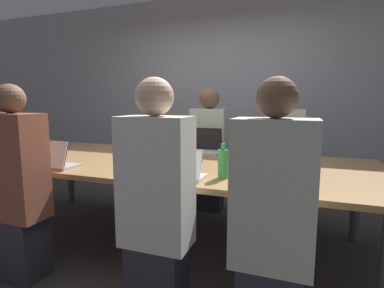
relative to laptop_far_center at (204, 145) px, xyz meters
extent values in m
plane|color=#383333|center=(-0.16, -0.57, -0.82)|extent=(24.00, 24.00, 0.00)
cube|color=#9999A3|center=(-0.16, 1.38, 0.58)|extent=(12.00, 0.06, 2.80)
cube|color=#9E7547|center=(-0.16, -0.57, -0.09)|extent=(3.58, 1.43, 0.04)
cylinder|color=#4C4C51|center=(-1.77, -0.03, -0.47)|extent=(0.08, 0.08, 0.70)
cylinder|color=#4C4C51|center=(1.45, -0.03, -0.47)|extent=(0.08, 0.08, 0.70)
cube|color=silver|center=(0.00, -0.06, -0.06)|extent=(0.35, 0.24, 0.02)
cube|color=silver|center=(0.00, 0.06, 0.06)|extent=(0.36, 0.04, 0.24)
cube|color=black|center=(0.00, 0.05, 0.06)|extent=(0.35, 0.04, 0.23)
cube|color=#2D2D38|center=(-0.05, 0.33, -0.59)|extent=(0.32, 0.24, 0.45)
cube|color=beige|center=(-0.05, 0.33, 0.00)|extent=(0.40, 0.24, 0.74)
sphere|color=brown|center=(-0.05, 0.33, 0.49)|extent=(0.23, 0.23, 0.23)
cylinder|color=green|center=(-0.30, -0.17, 0.02)|extent=(0.06, 0.06, 0.19)
cylinder|color=green|center=(-0.30, -0.17, 0.13)|extent=(0.03, 0.03, 0.04)
cube|color=silver|center=(0.76, -0.10, -0.06)|extent=(0.32, 0.21, 0.02)
cube|color=silver|center=(0.76, 0.00, 0.05)|extent=(0.33, 0.04, 0.22)
cube|color=silver|center=(0.76, -0.01, 0.05)|extent=(0.32, 0.04, 0.21)
cube|color=#2D2D38|center=(0.79, 0.32, -0.59)|extent=(0.32, 0.24, 0.45)
cube|color=beige|center=(0.79, 0.32, 0.00)|extent=(0.40, 0.24, 0.74)
sphere|color=#9E7051|center=(0.79, 0.32, 0.48)|extent=(0.20, 0.20, 0.20)
cube|color=#B7B7BC|center=(-0.92, -1.11, -0.06)|extent=(0.35, 0.21, 0.02)
cube|color=#B7B7BC|center=(-0.92, -1.19, 0.05)|extent=(0.35, 0.08, 0.20)
cube|color=black|center=(-0.92, -1.18, 0.04)|extent=(0.35, 0.08, 0.20)
cube|color=#2D2D38|center=(-0.92, -1.48, -0.59)|extent=(0.32, 0.24, 0.45)
cube|color=brown|center=(-0.92, -1.48, 0.00)|extent=(0.40, 0.24, 0.74)
sphere|color=brown|center=(-0.92, -1.48, 0.48)|extent=(0.20, 0.20, 0.20)
cylinder|color=#232328|center=(-1.21, -1.15, -0.02)|extent=(0.09, 0.09, 0.10)
cube|color=gray|center=(0.84, -1.06, -0.06)|extent=(0.32, 0.22, 0.02)
cube|color=gray|center=(0.84, -1.15, 0.05)|extent=(0.32, 0.08, 0.21)
cube|color=#0F1933|center=(0.84, -1.14, 0.05)|extent=(0.32, 0.08, 0.21)
cube|color=beige|center=(0.83, -1.52, 0.00)|extent=(0.40, 0.24, 0.74)
sphere|color=brown|center=(0.83, -1.52, 0.47)|extent=(0.20, 0.20, 0.20)
cylinder|color=#232328|center=(0.59, -1.06, -0.03)|extent=(0.09, 0.09, 0.10)
cube|color=silver|center=(0.18, -1.09, -0.06)|extent=(0.32, 0.20, 0.02)
cube|color=silver|center=(0.18, -1.16, 0.04)|extent=(0.33, 0.09, 0.19)
cube|color=#0F1933|center=(0.18, -1.15, 0.04)|extent=(0.32, 0.09, 0.19)
cube|color=#2D2D38|center=(0.19, -1.51, -0.59)|extent=(0.32, 0.24, 0.45)
cube|color=silver|center=(0.19, -1.51, 0.00)|extent=(0.40, 0.24, 0.74)
sphere|color=beige|center=(0.19, -1.51, 0.48)|extent=(0.21, 0.21, 0.21)
cylinder|color=green|center=(0.45, -1.00, 0.03)|extent=(0.07, 0.07, 0.20)
cylinder|color=green|center=(0.45, -1.00, 0.15)|extent=(0.03, 0.03, 0.04)
cube|color=black|center=(-0.26, -0.67, -0.05)|extent=(0.09, 0.16, 0.05)
cube|color=#232328|center=(0.03, -0.58, -0.06)|extent=(0.23, 0.15, 0.02)
camera|label=1|loc=(0.94, -2.99, 0.45)|focal=28.00mm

